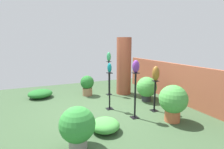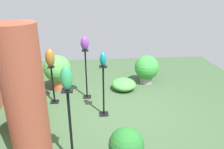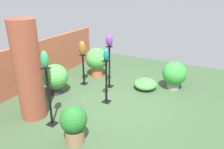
{
  "view_description": "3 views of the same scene",
  "coord_description": "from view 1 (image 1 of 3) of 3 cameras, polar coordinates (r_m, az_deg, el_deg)",
  "views": [
    {
      "loc": [
        4.72,
        -1.73,
        2.02
      ],
      "look_at": [
        -0.09,
        0.34,
        1.07
      ],
      "focal_mm": 28.0,
      "sensor_mm": 36.0,
      "label": 1
    },
    {
      "loc": [
        -4.26,
        0.44,
        2.65
      ],
      "look_at": [
        -0.13,
        0.06,
        0.99
      ],
      "focal_mm": 35.0,
      "sensor_mm": 36.0,
      "label": 2
    },
    {
      "loc": [
        -4.45,
        -2.26,
        2.83
      ],
      "look_at": [
        0.01,
        0.1,
        0.79
      ],
      "focal_mm": 35.0,
      "sensor_mm": 36.0,
      "label": 3
    }
  ],
  "objects": [
    {
      "name": "brick_pillar",
      "position": [
        6.94,
        3.89,
        2.75
      ],
      "size": [
        0.57,
        0.57,
        2.24
      ],
      "primitive_type": "cylinder",
      "color": "brown",
      "rests_on": "ground"
    },
    {
      "name": "art_vase_teal",
      "position": [
        5.21,
        -0.83,
        2.19
      ],
      "size": [
        0.14,
        0.13,
        0.29
      ],
      "primitive_type": "ellipsoid",
      "color": "#0F727A",
      "rests_on": "pedestal_teal"
    },
    {
      "name": "potted_plant_mid_left",
      "position": [
        6.86,
        -8.1,
        -3.23
      ],
      "size": [
        0.52,
        0.52,
        0.78
      ],
      "color": "#936B4C",
      "rests_on": "ground"
    },
    {
      "name": "art_vase_bronze",
      "position": [
        5.24,
        14.11,
        0.34
      ],
      "size": [
        0.21,
        0.21,
        0.43
      ],
      "primitive_type": "ellipsoid",
      "color": "brown",
      "rests_on": "pedestal_bronze"
    },
    {
      "name": "potted_plant_front_right",
      "position": [
        4.8,
        19.33,
        -8.11
      ],
      "size": [
        0.73,
        0.73,
        0.97
      ],
      "color": "#B25B38",
      "rests_on": "ground"
    },
    {
      "name": "pedestal_bronze",
      "position": [
        5.41,
        13.77,
        -7.28
      ],
      "size": [
        0.2,
        0.2,
        0.93
      ],
      "color": "black",
      "rests_on": "ground"
    },
    {
      "name": "pedestal_jade",
      "position": [
        6.85,
        -1.02,
        -1.66
      ],
      "size": [
        0.2,
        0.2,
        1.32
      ],
      "color": "black",
      "rests_on": "ground"
    },
    {
      "name": "brick_wall_back",
      "position": [
        6.61,
        19.4,
        -2.25
      ],
      "size": [
        5.6,
        0.12,
        1.32
      ],
      "primitive_type": "cube",
      "color": "#9E5138",
      "rests_on": "ground"
    },
    {
      "name": "foliage_bed_east",
      "position": [
        4.21,
        -2.23,
        -16.18
      ],
      "size": [
        0.69,
        0.67,
        0.3
      ],
      "primitive_type": "ellipsoid",
      "color": "#479942",
      "rests_on": "ground"
    },
    {
      "name": "foliage_bed_west",
      "position": [
        7.11,
        -22.38,
        -5.8
      ],
      "size": [
        0.81,
        0.87,
        0.3
      ],
      "primitive_type": "ellipsoid",
      "color": "#236B28",
      "rests_on": "ground"
    },
    {
      "name": "pedestal_violet",
      "position": [
        4.78,
        7.54,
        -7.46
      ],
      "size": [
        0.2,
        0.2,
        1.25
      ],
      "color": "black",
      "rests_on": "ground"
    },
    {
      "name": "pedestal_teal",
      "position": [
        5.37,
        -0.81,
        -5.96
      ],
      "size": [
        0.2,
        0.2,
        1.14
      ],
      "color": "black",
      "rests_on": "ground"
    },
    {
      "name": "potted_plant_near_pillar",
      "position": [
        3.55,
        -11.24,
        -16.07
      ],
      "size": [
        0.7,
        0.7,
        0.83
      ],
      "color": "gray",
      "rests_on": "ground"
    },
    {
      "name": "art_vase_violet",
      "position": [
        4.59,
        7.79,
        2.64
      ],
      "size": [
        0.19,
        0.19,
        0.33
      ],
      "primitive_type": "ellipsoid",
      "color": "#6B2D8C",
      "rests_on": "pedestal_violet"
    },
    {
      "name": "potted_plant_back_center",
      "position": [
        6.27,
        11.25,
        -4.2
      ],
      "size": [
        0.71,
        0.71,
        0.86
      ],
      "color": "#2D2D33",
      "rests_on": "ground"
    },
    {
      "name": "ground_plane",
      "position": [
        5.41,
        -3.0,
        -11.68
      ],
      "size": [
        8.0,
        8.0,
        0.0
      ],
      "primitive_type": "plane",
      "color": "#385133"
    },
    {
      "name": "art_vase_jade",
      "position": [
        6.72,
        -1.05,
        5.8
      ],
      "size": [
        0.15,
        0.16,
        0.35
      ],
      "primitive_type": "ellipsoid",
      "color": "#2D9356",
      "rests_on": "pedestal_jade"
    }
  ]
}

